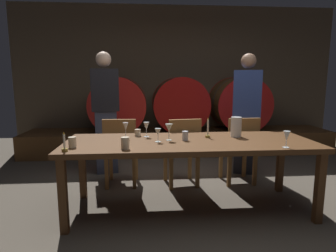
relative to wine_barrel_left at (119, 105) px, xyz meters
name	(u,v)px	position (x,y,z in m)	size (l,w,h in m)	color
ground_plane	(207,212)	(1.10, -2.49, -0.90)	(8.10, 8.10, 0.00)	#4C443A
back_wall	(176,78)	(1.10, 0.55, 0.48)	(6.23, 0.24, 2.75)	brown
barrel_shelf	(179,141)	(1.10, 0.00, -0.69)	(5.61, 0.90, 0.41)	brown
wine_barrel_left	(119,105)	(0.00, 0.00, 0.00)	(0.99, 0.86, 0.99)	brown
wine_barrel_center	(180,104)	(1.11, 0.00, 0.00)	(0.99, 0.86, 0.99)	#513319
wine_barrel_right	(238,104)	(2.22, 0.00, 0.00)	(0.99, 0.86, 0.99)	brown
dining_table	(190,147)	(0.92, -2.40, -0.23)	(2.50, 0.90, 0.74)	#4C2D16
chair_left	(121,149)	(0.17, -1.69, -0.41)	(0.41, 0.41, 0.88)	brown
chair_center	(183,149)	(0.94, -1.76, -0.41)	(0.45, 0.45, 0.88)	brown
chair_right	(240,147)	(1.69, -1.72, -0.41)	(0.42, 0.42, 0.88)	brown
guest_left	(105,112)	(-0.09, -1.11, 0.00)	(0.42, 0.31, 1.73)	#33384C
guest_right	(246,113)	(1.91, -1.29, -0.02)	(0.44, 0.35, 1.71)	black
candle_left	(65,146)	(-0.22, -2.75, -0.11)	(0.05, 0.05, 0.18)	olive
candle_right	(208,132)	(1.14, -2.27, -0.10)	(0.05, 0.05, 0.22)	olive
pitcher	(236,127)	(1.46, -2.24, -0.05)	(0.12, 0.12, 0.21)	white
wine_glass_far_left	(126,127)	(0.27, -2.23, -0.04)	(0.06, 0.06, 0.17)	white
wine_glass_left	(146,127)	(0.49, -2.17, -0.05)	(0.06, 0.06, 0.16)	white
wine_glass_center	(158,133)	(0.60, -2.44, -0.07)	(0.06, 0.06, 0.14)	silver
wine_glass_right	(169,128)	(0.72, -2.37, -0.04)	(0.08, 0.08, 0.17)	silver
wine_glass_far_right	(287,136)	(1.75, -2.77, -0.06)	(0.06, 0.06, 0.15)	white
cup_far_left	(72,142)	(-0.19, -2.61, -0.11)	(0.07, 0.07, 0.10)	beige
cup_center_left	(125,143)	(0.30, -2.71, -0.11)	(0.07, 0.07, 0.11)	beige
cup_center_right	(138,133)	(0.39, -2.12, -0.12)	(0.07, 0.07, 0.08)	beige
cup_far_right	(185,136)	(0.88, -2.39, -0.11)	(0.06, 0.06, 0.10)	silver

